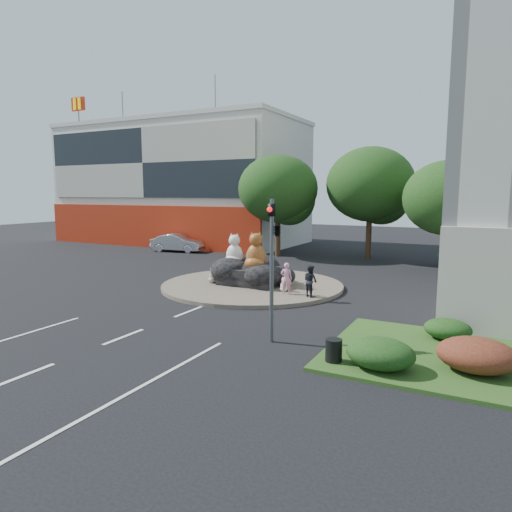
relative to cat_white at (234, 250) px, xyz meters
The scene contains 20 objects.
ground 10.33m from the cat_white, 83.33° to the right, with size 120.00×120.00×0.00m, color black.
roundabout_island 2.26m from the cat_white, ahead, with size 10.00×10.00×0.20m, color brown.
rock_plinth 1.81m from the cat_white, ahead, with size 3.20×2.60×0.90m, color black, non-canonical shape.
shophouse_block 24.88m from the cat_white, 133.31° to the left, with size 25.20×12.30×17.40m.
grass_verge 15.08m from the cat_white, 28.18° to the right, with size 10.00×6.00×0.12m, color #2B4A18.
tree_left 12.73m from the cat_white, 102.93° to the left, with size 6.46×6.46×8.27m.
tree_mid 15.05m from the cat_white, 73.14° to the left, with size 6.84×6.84×8.76m.
tree_right 14.55m from the cat_white, 44.32° to the left, with size 5.70×5.70×7.30m.
hedge_near_green 13.70m from the cat_white, 41.68° to the right, with size 2.00×1.60×0.90m, color black.
hedge_red 15.09m from the cat_white, 32.45° to the right, with size 2.20×1.76×0.99m, color #461712.
hedge_back_green 12.90m from the cat_white, 24.25° to the right, with size 1.60×1.28×0.72m, color black.
traffic_light 10.34m from the cat_white, 52.12° to the right, with size 0.44×1.24×5.00m.
cat_white is the anchor object (origin of this frame).
cat_tabby 1.74m from the cat_white, 17.96° to the right, with size 1.24×1.08×2.07m, color #CA6A2A, non-canonical shape.
kitten_calico 1.84m from the cat_white, 136.61° to the right, with size 0.57×0.50×0.95m, color beige, non-canonical shape.
kitten_white 3.99m from the cat_white, 16.99° to the right, with size 0.47×0.41×0.78m, color white, non-canonical shape.
pedestrian_pink 4.33m from the cat_white, 21.98° to the right, with size 0.57×0.38×1.57m, color pink.
pedestrian_dark 5.52m from the cat_white, 17.10° to the right, with size 0.75×0.59×1.55m, color black.
parked_car 15.92m from the cat_white, 138.75° to the left, with size 1.65×4.74×1.56m, color #B8BAC0.
litter_bin 12.79m from the cat_white, 46.13° to the right, with size 0.51×0.51×0.69m, color black.
Camera 1 is at (11.67, -11.99, 5.21)m, focal length 32.00 mm.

